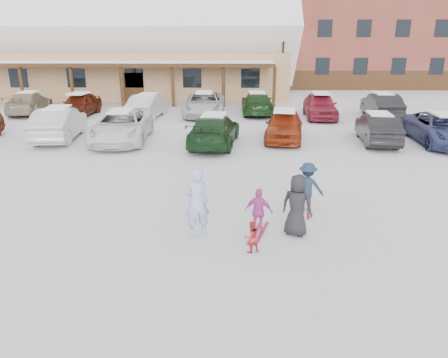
{
  "coord_description": "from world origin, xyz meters",
  "views": [
    {
      "loc": [
        0.45,
        -10.62,
        4.8
      ],
      "look_at": [
        0.3,
        1.0,
        1.0
      ],
      "focal_mm": 35.0,
      "sensor_mm": 36.0,
      "label": 1
    }
  ],
  "objects_px": {
    "adult_skier": "(197,202)",
    "parked_car_5": "(378,128)",
    "parked_car_6": "(442,129)",
    "toddler_red": "(251,237)",
    "child_navy": "(307,187)",
    "parked_car_7": "(29,103)",
    "parked_car_2": "(122,126)",
    "parked_car_10": "(204,104)",
    "parked_car_1": "(59,124)",
    "parked_car_9": "(148,106)",
    "child_magenta": "(259,211)",
    "lamp_post": "(283,52)",
    "bystander_dark": "(297,205)",
    "parked_car_8": "(80,104)",
    "parked_car_12": "(320,106)",
    "parked_car_4": "(284,125)",
    "day_lodge": "(119,47)",
    "parked_car_11": "(257,103)",
    "parked_car_13": "(381,106)",
    "parked_car_3": "(214,130)"
  },
  "relations": [
    {
      "from": "parked_car_9",
      "to": "parked_car_13",
      "type": "relative_size",
      "value": 0.96
    },
    {
      "from": "child_navy",
      "to": "parked_car_10",
      "type": "bearing_deg",
      "value": -64.84
    },
    {
      "from": "day_lodge",
      "to": "adult_skier",
      "type": "bearing_deg",
      "value": -73.14
    },
    {
      "from": "bystander_dark",
      "to": "parked_car_12",
      "type": "distance_m",
      "value": 17.22
    },
    {
      "from": "parked_car_5",
      "to": "parked_car_1",
      "type": "bearing_deg",
      "value": 4.65
    },
    {
      "from": "parked_car_3",
      "to": "parked_car_8",
      "type": "relative_size",
      "value": 1.17
    },
    {
      "from": "parked_car_2",
      "to": "parked_car_10",
      "type": "bearing_deg",
      "value": 61.55
    },
    {
      "from": "parked_car_6",
      "to": "parked_car_10",
      "type": "height_order",
      "value": "parked_car_10"
    },
    {
      "from": "parked_car_10",
      "to": "parked_car_12",
      "type": "height_order",
      "value": "parked_car_12"
    },
    {
      "from": "parked_car_10",
      "to": "adult_skier",
      "type": "bearing_deg",
      "value": -87.14
    },
    {
      "from": "toddler_red",
      "to": "child_magenta",
      "type": "bearing_deg",
      "value": -128.18
    },
    {
      "from": "parked_car_1",
      "to": "parked_car_2",
      "type": "relative_size",
      "value": 0.89
    },
    {
      "from": "day_lodge",
      "to": "parked_car_4",
      "type": "bearing_deg",
      "value": -55.76
    },
    {
      "from": "lamp_post",
      "to": "parked_car_10",
      "type": "height_order",
      "value": "lamp_post"
    },
    {
      "from": "child_magenta",
      "to": "parked_car_7",
      "type": "distance_m",
      "value": 22.75
    },
    {
      "from": "adult_skier",
      "to": "parked_car_5",
      "type": "xyz_separation_m",
      "value": [
        7.78,
        10.24,
        -0.2
      ]
    },
    {
      "from": "child_navy",
      "to": "parked_car_2",
      "type": "xyz_separation_m",
      "value": [
        -7.38,
        8.64,
        0.02
      ]
    },
    {
      "from": "bystander_dark",
      "to": "parked_car_10",
      "type": "bearing_deg",
      "value": -53.76
    },
    {
      "from": "toddler_red",
      "to": "parked_car_5",
      "type": "height_order",
      "value": "parked_car_5"
    },
    {
      "from": "parked_car_10",
      "to": "parked_car_11",
      "type": "height_order",
      "value": "parked_car_10"
    },
    {
      "from": "adult_skier",
      "to": "parked_car_12",
      "type": "relative_size",
      "value": 0.4
    },
    {
      "from": "parked_car_8",
      "to": "parked_car_11",
      "type": "relative_size",
      "value": 0.87
    },
    {
      "from": "parked_car_9",
      "to": "parked_car_10",
      "type": "distance_m",
      "value": 3.53
    },
    {
      "from": "day_lodge",
      "to": "parked_car_12",
      "type": "height_order",
      "value": "day_lodge"
    },
    {
      "from": "adult_skier",
      "to": "parked_car_4",
      "type": "height_order",
      "value": "adult_skier"
    },
    {
      "from": "child_magenta",
      "to": "parked_car_6",
      "type": "relative_size",
      "value": 0.24
    },
    {
      "from": "child_magenta",
      "to": "parked_car_10",
      "type": "bearing_deg",
      "value": -65.67
    },
    {
      "from": "child_magenta",
      "to": "parked_car_5",
      "type": "height_order",
      "value": "parked_car_5"
    },
    {
      "from": "bystander_dark",
      "to": "parked_car_8",
      "type": "distance_m",
      "value": 20.69
    },
    {
      "from": "parked_car_6",
      "to": "parked_car_7",
      "type": "height_order",
      "value": "parked_car_6"
    },
    {
      "from": "parked_car_5",
      "to": "parked_car_9",
      "type": "bearing_deg",
      "value": -22.37
    },
    {
      "from": "parked_car_4",
      "to": "parked_car_9",
      "type": "xyz_separation_m",
      "value": [
        -7.71,
        6.15,
        -0.01
      ]
    },
    {
      "from": "bystander_dark",
      "to": "parked_car_1",
      "type": "distance_m",
      "value": 14.61
    },
    {
      "from": "parked_car_2",
      "to": "parked_car_4",
      "type": "bearing_deg",
      "value": 0.56
    },
    {
      "from": "parked_car_11",
      "to": "parked_car_13",
      "type": "xyz_separation_m",
      "value": [
        7.58,
        -1.25,
        0.06
      ]
    },
    {
      "from": "parked_car_1",
      "to": "parked_car_6",
      "type": "distance_m",
      "value": 18.18
    },
    {
      "from": "parked_car_1",
      "to": "day_lodge",
      "type": "bearing_deg",
      "value": -91.78
    },
    {
      "from": "adult_skier",
      "to": "parked_car_5",
      "type": "height_order",
      "value": "adult_skier"
    },
    {
      "from": "child_navy",
      "to": "parked_car_7",
      "type": "bearing_deg",
      "value": -35.69
    },
    {
      "from": "parked_car_5",
      "to": "parked_car_6",
      "type": "distance_m",
      "value": 2.92
    },
    {
      "from": "toddler_red",
      "to": "child_navy",
      "type": "bearing_deg",
      "value": -148.77
    },
    {
      "from": "adult_skier",
      "to": "child_magenta",
      "type": "relative_size",
      "value": 1.48
    },
    {
      "from": "parked_car_4",
      "to": "parked_car_12",
      "type": "relative_size",
      "value": 0.95
    },
    {
      "from": "parked_car_10",
      "to": "parked_car_12",
      "type": "bearing_deg",
      "value": -5.48
    },
    {
      "from": "parked_car_9",
      "to": "parked_car_1",
      "type": "bearing_deg",
      "value": 68.82
    },
    {
      "from": "lamp_post",
      "to": "adult_skier",
      "type": "height_order",
      "value": "lamp_post"
    },
    {
      "from": "parked_car_4",
      "to": "parked_car_7",
      "type": "relative_size",
      "value": 0.89
    },
    {
      "from": "child_magenta",
      "to": "parked_car_2",
      "type": "relative_size",
      "value": 0.23
    },
    {
      "from": "child_magenta",
      "to": "parked_car_2",
      "type": "height_order",
      "value": "parked_car_2"
    },
    {
      "from": "parked_car_12",
      "to": "parked_car_10",
      "type": "bearing_deg",
      "value": 177.63
    }
  ]
}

